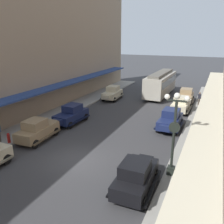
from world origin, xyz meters
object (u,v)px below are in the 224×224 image
pedestrian_3 (199,99)px  fire_hydrant (9,138)px  parked_car_4 (170,119)px  streetcar (161,83)px  lamp_post_with_clock (174,132)px  parked_car_7 (71,114)px  parked_car_0 (37,129)px  parked_car_1 (136,175)px  parked_car_3 (181,104)px  parked_car_5 (186,96)px  parked_car_2 (112,93)px  pedestrian_0 (180,205)px  pedestrian_1 (193,181)px

pedestrian_3 → fire_hydrant: bearing=-125.9°
parked_car_4 → streetcar: bearing=107.3°
lamp_post_with_clock → streetcar: bearing=105.1°
parked_car_4 → parked_car_7: (-9.33, -2.50, 0.00)m
parked_car_7 → fire_hydrant: 6.56m
streetcar → pedestrian_3: 6.79m
parked_car_0 → lamp_post_with_clock: size_ratio=0.84×
parked_car_7 → fire_hydrant: (-1.79, -6.30, -0.38)m
parked_car_0 → streetcar: (5.67, 19.75, 0.96)m
parked_car_1 → fire_hydrant: bearing=172.6°
parked_car_3 → parked_car_5: size_ratio=1.00×
parked_car_4 → parked_car_7: bearing=-165.0°
parked_car_4 → lamp_post_with_clock: size_ratio=0.83×
parked_car_2 → pedestrian_3: parked_car_2 is taller
lamp_post_with_clock → pedestrian_0: 4.41m
parked_car_4 → parked_car_5: size_ratio=1.00×
pedestrian_0 → pedestrian_3: (-0.95, 20.83, 0.00)m
parked_car_5 → pedestrian_3: bearing=-31.9°
parked_car_4 → pedestrian_3: size_ratio=2.61×
streetcar → pedestrian_0: bearing=-74.7°
parked_car_0 → parked_car_1: same height
fire_hydrant → parked_car_2: bearing=84.3°
fire_hydrant → parked_car_4: bearing=38.4°
parked_car_2 → pedestrian_1: bearing=-54.3°
parked_car_0 → pedestrian_0: bearing=-20.6°
parked_car_5 → fire_hydrant: size_ratio=5.24×
parked_car_3 → fire_hydrant: bearing=-127.4°
parked_car_1 → lamp_post_with_clock: bearing=55.5°
parked_car_4 → pedestrian_3: 9.20m
parked_car_3 → pedestrian_3: (1.71, 3.18, 0.05)m
parked_car_7 → pedestrian_3: (11.12, 11.52, 0.05)m
parked_car_3 → fire_hydrant: 18.44m
parked_car_2 → pedestrian_1: parked_car_2 is taller
parked_car_3 → pedestrian_3: size_ratio=2.62×
parked_car_5 → streetcar: size_ratio=0.45×
parked_car_0 → pedestrian_3: (11.39, 16.19, 0.05)m
parked_car_2 → parked_car_7: bearing=-89.3°
parked_car_1 → pedestrian_3: parked_car_1 is taller
parked_car_1 → parked_car_7: same height
parked_car_5 → lamp_post_with_clock: lamp_post_with_clock is taller
parked_car_1 → parked_car_0: bearing=162.3°
parked_car_2 → parked_car_5: (9.49, 2.33, 0.00)m
pedestrian_3 → parked_car_5: bearing=148.1°
streetcar → lamp_post_with_clock: (5.55, -20.62, 1.08)m
parked_car_1 → pedestrian_1: (2.97, 0.63, 0.07)m
fire_hydrant → streetcar: bearing=71.4°
parked_car_3 → pedestrian_0: 17.85m
parked_car_5 → pedestrian_3: parked_car_5 is taller
parked_car_4 → parked_car_0: bearing=-143.3°
parked_car_7 → pedestrian_3: size_ratio=2.63×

